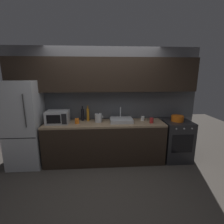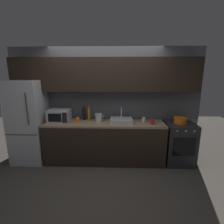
{
  "view_description": "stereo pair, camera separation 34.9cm",
  "coord_description": "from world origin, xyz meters",
  "views": [
    {
      "loc": [
        -0.07,
        -2.5,
        1.92
      ],
      "look_at": [
        0.16,
        0.9,
        1.13
      ],
      "focal_mm": 26.44,
      "sensor_mm": 36.0,
      "label": 1
    },
    {
      "loc": [
        0.28,
        -2.5,
        1.92
      ],
      "look_at": [
        0.16,
        0.9,
        1.13
      ],
      "focal_mm": 26.44,
      "sensor_mm": 36.0,
      "label": 2
    }
  ],
  "objects": [
    {
      "name": "ground_plane",
      "position": [
        0.0,
        0.0,
        0.0
      ],
      "size": [
        10.0,
        10.0,
        0.0
      ],
      "primitive_type": "plane",
      "color": "#3D3833"
    },
    {
      "name": "back_wall",
      "position": [
        0.0,
        1.2,
        1.55
      ],
      "size": [
        4.3,
        0.44,
        2.5
      ],
      "color": "slate",
      "rests_on": "ground"
    },
    {
      "name": "counter_run",
      "position": [
        0.0,
        0.9,
        0.45
      ],
      "size": [
        2.56,
        0.6,
        0.9
      ],
      "color": "black",
      "rests_on": "ground"
    },
    {
      "name": "refrigerator",
      "position": [
        -1.66,
        0.9,
        0.9
      ],
      "size": [
        0.68,
        0.69,
        1.8
      ],
      "color": "#B7BABF",
      "rests_on": "ground"
    },
    {
      "name": "oven_range",
      "position": [
        1.62,
        0.9,
        0.45
      ],
      "size": [
        0.6,
        0.62,
        0.9
      ],
      "color": "#232326",
      "rests_on": "ground"
    },
    {
      "name": "microwave",
      "position": [
        -0.98,
        0.92,
        1.04
      ],
      "size": [
        0.46,
        0.35,
        0.27
      ],
      "color": "#A8AAAF",
      "rests_on": "counter_run"
    },
    {
      "name": "sink_basin",
      "position": [
        0.36,
        0.93,
        0.94
      ],
      "size": [
        0.48,
        0.38,
        0.3
      ],
      "color": "#ADAFB5",
      "rests_on": "counter_run"
    },
    {
      "name": "kettle",
      "position": [
        -0.13,
        0.95,
        0.99
      ],
      "size": [
        0.18,
        0.15,
        0.21
      ],
      "color": "#B7BABF",
      "rests_on": "counter_run"
    },
    {
      "name": "wine_bottle_amber",
      "position": [
        -0.36,
        1.07,
        1.04
      ],
      "size": [
        0.06,
        0.06,
        0.34
      ],
      "color": "#B27019",
      "rests_on": "counter_run"
    },
    {
      "name": "wine_bottle_dark",
      "position": [
        -0.48,
        1.1,
        1.04
      ],
      "size": [
        0.07,
        0.07,
        0.33
      ],
      "color": "black",
      "rests_on": "counter_run"
    },
    {
      "name": "mug_red",
      "position": [
        1.0,
        0.8,
        0.95
      ],
      "size": [
        0.08,
        0.08,
        0.11
      ],
      "primitive_type": "cylinder",
      "color": "#A82323",
      "rests_on": "counter_run"
    },
    {
      "name": "mug_white",
      "position": [
        0.85,
        0.99,
        0.95
      ],
      "size": [
        0.08,
        0.08,
        0.1
      ],
      "primitive_type": "cylinder",
      "color": "silver",
      "rests_on": "counter_run"
    },
    {
      "name": "mug_orange",
      "position": [
        -0.58,
        0.87,
        0.95
      ],
      "size": [
        0.09,
        0.09,
        0.1
      ],
      "primitive_type": "cylinder",
      "color": "orange",
      "rests_on": "counter_run"
    },
    {
      "name": "cooking_pot",
      "position": [
        1.61,
        0.9,
        0.96
      ],
      "size": [
        0.27,
        0.27,
        0.12
      ],
      "color": "orange",
      "rests_on": "oven_range"
    }
  ]
}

